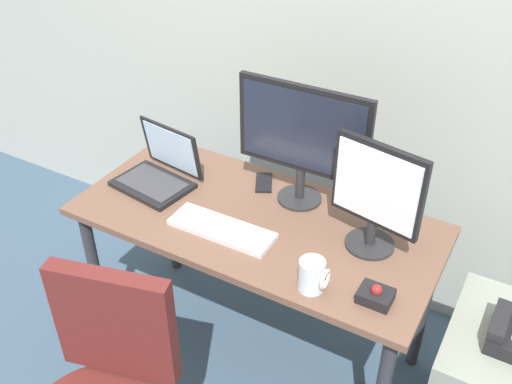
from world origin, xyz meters
TOP-DOWN VIEW (x-y plane):
  - ground_plane at (0.00, 0.00)m, footprint 8.00×8.00m
  - back_wall at (0.00, 0.69)m, footprint 6.00×0.10m
  - desk at (0.00, 0.00)m, footprint 1.42×0.67m
  - monitor_main at (0.09, 0.19)m, footprint 0.54×0.18m
  - monitor_side at (0.44, 0.06)m, footprint 0.34×0.18m
  - keyboard at (-0.07, -0.14)m, footprint 0.41×0.14m
  - laptop at (-0.48, 0.02)m, footprint 0.34×0.30m
  - trackball_mouse at (0.56, -0.20)m, footprint 0.11×0.09m
  - coffee_mug at (0.35, -0.25)m, footprint 0.10×0.09m
  - cell_phone at (-0.09, 0.22)m, footprint 0.12×0.16m

SIDE VIEW (x-z plane):
  - ground_plane at x=0.00m, z-range 0.00..0.00m
  - desk at x=0.00m, z-range 0.29..1.04m
  - cell_phone at x=-0.09m, z-range 0.75..0.76m
  - keyboard at x=-0.07m, z-range 0.75..0.78m
  - trackball_mouse at x=0.56m, z-range 0.74..0.81m
  - laptop at x=-0.48m, z-range 0.69..0.93m
  - coffee_mug at x=0.35m, z-range 0.75..0.87m
  - monitor_side at x=0.44m, z-range 0.77..1.19m
  - monitor_main at x=0.09m, z-range 0.80..1.30m
  - back_wall at x=0.00m, z-range 0.00..2.80m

